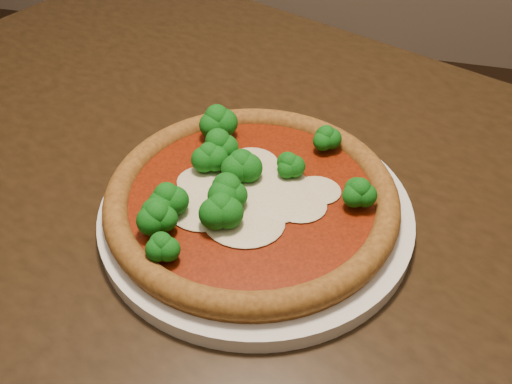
# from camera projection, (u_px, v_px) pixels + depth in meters

# --- Properties ---
(dining_table) EXTENTS (1.52, 1.29, 0.75)m
(dining_table) POSITION_uv_depth(u_px,v_px,m) (255.00, 247.00, 0.73)
(dining_table) COLOR black
(dining_table) RESTS_ON floor
(plate) EXTENTS (0.34, 0.34, 0.02)m
(plate) POSITION_uv_depth(u_px,v_px,m) (256.00, 213.00, 0.63)
(plate) COLOR silver
(plate) RESTS_ON dining_table
(pizza) EXTENTS (0.32, 0.32, 0.06)m
(pizza) POSITION_uv_depth(u_px,v_px,m) (248.00, 193.00, 0.62)
(pizza) COLOR brown
(pizza) RESTS_ON plate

